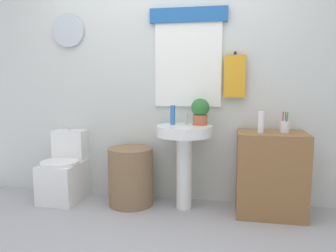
{
  "coord_description": "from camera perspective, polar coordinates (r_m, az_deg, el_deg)",
  "views": [
    {
      "loc": [
        0.64,
        -2.19,
        1.2
      ],
      "look_at": [
        0.08,
        0.8,
        0.8
      ],
      "focal_mm": 35.3,
      "sensor_mm": 36.0,
      "label": 1
    }
  ],
  "objects": [
    {
      "name": "back_wall",
      "position": [
        3.4,
        -0.19,
        9.25
      ],
      "size": [
        4.4,
        0.18,
        2.6
      ],
      "color": "silver",
      "rests_on": "ground_plane"
    },
    {
      "name": "soap_bottle",
      "position": [
        3.15,
        0.83,
        1.93
      ],
      "size": [
        0.05,
        0.05,
        0.18
      ],
      "primitive_type": "cylinder",
      "color": "#2D6BB7",
      "rests_on": "pedestal_sink"
    },
    {
      "name": "ground_plane",
      "position": [
        2.58,
        -5.38,
        -20.32
      ],
      "size": [
        8.0,
        8.0,
        0.0
      ],
      "primitive_type": "plane",
      "color": "#A3A3A8"
    },
    {
      "name": "lotion_bottle",
      "position": [
        3.03,
        15.75,
        0.66
      ],
      "size": [
        0.05,
        0.05,
        0.19
      ],
      "primitive_type": "cylinder",
      "color": "white",
      "rests_on": "wooden_cabinet"
    },
    {
      "name": "wooden_cabinet",
      "position": [
        3.17,
        17.31,
        -7.86
      ],
      "size": [
        0.6,
        0.44,
        0.76
      ],
      "primitive_type": "cube",
      "color": "olive",
      "rests_on": "ground_plane"
    },
    {
      "name": "pedestal_sink",
      "position": [
        3.12,
        2.83,
        -3.47
      ],
      "size": [
        0.53,
        0.53,
        0.8
      ],
      "color": "white",
      "rests_on": "ground_plane"
    },
    {
      "name": "laundry_hamper",
      "position": [
        3.31,
        -6.44,
        -8.63
      ],
      "size": [
        0.44,
        0.44,
        0.57
      ],
      "primitive_type": "cylinder",
      "color": "#846647",
      "rests_on": "ground_plane"
    },
    {
      "name": "toothbrush_cup",
      "position": [
        3.12,
        19.51,
        -0.04
      ],
      "size": [
        0.08,
        0.08,
        0.19
      ],
      "color": "silver",
      "rests_on": "wooden_cabinet"
    },
    {
      "name": "faucet",
      "position": [
        3.2,
        3.16,
        1.26
      ],
      "size": [
        0.03,
        0.03,
        0.1
      ],
      "primitive_type": "cylinder",
      "color": "silver",
      "rests_on": "pedestal_sink"
    },
    {
      "name": "toilet",
      "position": [
        3.61,
        -17.4,
        -7.68
      ],
      "size": [
        0.38,
        0.51,
        0.72
      ],
      "color": "white",
      "rests_on": "ground_plane"
    },
    {
      "name": "potted_plant",
      "position": [
        3.12,
        5.57,
        2.62
      ],
      "size": [
        0.17,
        0.17,
        0.25
      ],
      "color": "#AD5B38",
      "rests_on": "pedestal_sink"
    }
  ]
}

